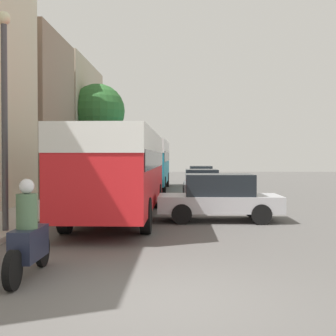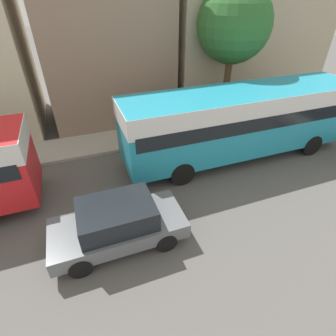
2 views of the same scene
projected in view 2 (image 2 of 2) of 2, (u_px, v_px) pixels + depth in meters
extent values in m
cube|color=gray|center=(105.00, 38.00, 14.07)|extent=(5.01, 6.56, 8.71)
cube|color=#BCAD93|center=(240.00, 29.00, 16.70)|extent=(5.51, 9.96, 8.86)
cube|color=teal|center=(242.00, 120.00, 11.51)|extent=(2.49, 10.65, 2.61)
cube|color=white|center=(245.00, 100.00, 10.99)|extent=(2.52, 10.70, 0.78)
cube|color=black|center=(243.00, 113.00, 11.33)|extent=(2.54, 10.22, 0.57)
cylinder|color=black|center=(278.00, 125.00, 14.09)|extent=(0.28, 1.00, 1.00)
cylinder|color=black|center=(311.00, 145.00, 12.32)|extent=(0.28, 1.00, 1.00)
cylinder|color=black|center=(163.00, 146.00, 12.19)|extent=(0.28, 1.00, 1.00)
cylinder|color=black|center=(182.00, 173.00, 10.42)|extent=(0.28, 1.00, 1.00)
cube|color=slate|center=(119.00, 228.00, 7.98)|extent=(1.79, 4.01, 0.50)
cube|color=black|center=(117.00, 214.00, 7.65)|extent=(1.57, 2.20, 0.67)
cylinder|color=black|center=(81.00, 267.00, 7.13)|extent=(0.22, 0.64, 0.64)
cylinder|color=black|center=(76.00, 225.00, 8.40)|extent=(0.22, 0.64, 0.64)
cylinder|color=black|center=(166.00, 242.00, 7.84)|extent=(0.22, 0.64, 0.64)
cylinder|color=black|center=(150.00, 207.00, 9.11)|extent=(0.22, 0.64, 0.64)
cylinder|color=#232838|center=(164.00, 119.00, 14.66)|extent=(0.27, 0.27, 0.79)
cylinder|color=#33477F|center=(164.00, 106.00, 14.25)|extent=(0.33, 0.33, 0.66)
sphere|color=tan|center=(164.00, 98.00, 14.00)|extent=(0.21, 0.21, 0.21)
cylinder|color=brown|center=(226.00, 90.00, 14.37)|extent=(0.36, 0.36, 3.65)
sphere|color=#2D662D|center=(234.00, 24.00, 12.56)|extent=(3.62, 3.62, 3.62)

